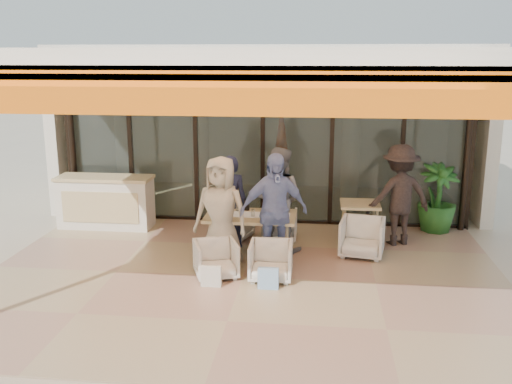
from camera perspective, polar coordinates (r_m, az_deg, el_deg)
ground at (r=8.83m, az=-1.31°, el=-8.64°), size 70.00×70.00×0.00m
terrace_floor at (r=8.82m, az=-1.32°, el=-8.61°), size 8.00×6.00×0.01m
terrace_structure at (r=7.91m, az=-1.71°, el=12.94°), size 8.00×6.00×3.40m
glass_storefront at (r=11.28m, az=0.69°, el=4.73°), size 8.08×0.10×3.20m
interior_block at (r=13.50m, az=1.73°, el=8.89°), size 9.05×3.62×3.52m
host_counter at (r=11.53m, az=-14.80°, el=-0.96°), size 1.85×0.65×1.04m
dining_table at (r=9.50m, az=-0.57°, el=-2.62°), size 1.50×0.90×0.93m
chair_far_left at (r=10.56m, az=-2.17°, el=-3.16°), size 0.72×0.69×0.59m
chair_far_right at (r=10.46m, az=2.39°, el=-3.19°), size 0.63×0.59×0.64m
chair_near_left at (r=8.77m, az=-4.03°, el=-6.57°), size 0.79×0.76×0.64m
chair_near_right at (r=8.66m, az=1.48°, el=-6.75°), size 0.64×0.60×0.65m
diner_navy at (r=9.94m, az=-2.63°, el=-1.02°), size 0.65×0.46×1.67m
diner_grey at (r=9.82m, az=2.21°, el=-0.73°), size 1.06×0.95×1.82m
diner_cream at (r=9.06m, az=-3.52°, el=-2.04°), size 0.98×0.74×1.80m
diner_periwinkle at (r=8.95m, az=1.78°, el=-1.98°), size 1.19×0.83×1.87m
tote_bag_cream at (r=8.46m, az=-4.50°, el=-8.44°), size 0.30×0.10×0.34m
tote_bag_blue at (r=8.35m, az=1.23°, el=-8.71°), size 0.30×0.10×0.34m
side_table at (r=10.43m, az=10.35°, el=-1.64°), size 0.70×0.70×0.74m
side_chair at (r=9.79m, az=10.56°, el=-4.33°), size 0.81×0.78×0.73m
standing_woman at (r=10.39m, az=14.13°, el=-0.34°), size 1.33×1.02×1.82m
potted_palm at (r=11.41m, az=17.68°, el=-0.59°), size 0.92×0.92×1.34m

